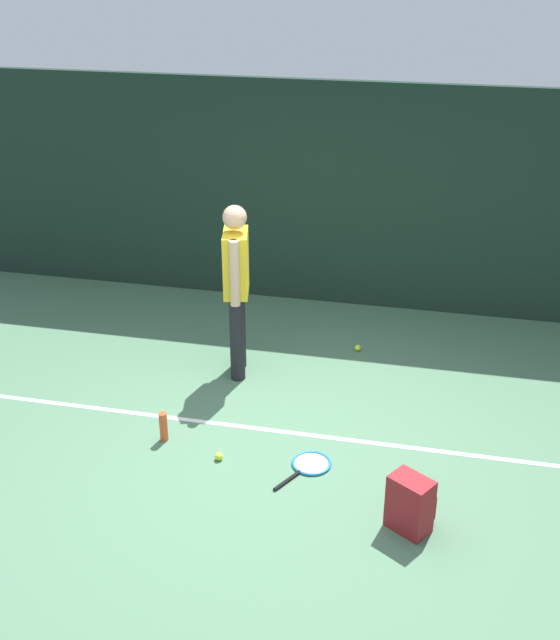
# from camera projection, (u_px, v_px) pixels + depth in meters

# --- Properties ---
(ground_plane) EXTENTS (12.00, 12.00, 0.00)m
(ground_plane) POSITION_uv_depth(u_px,v_px,m) (270.00, 448.00, 6.55)
(ground_plane) COLOR #4C7556
(back_fence) EXTENTS (10.00, 0.10, 2.50)m
(back_fence) POSITION_uv_depth(u_px,v_px,m) (330.00, 197.00, 8.62)
(back_fence) COLOR #192D23
(back_fence) RESTS_ON ground
(court_line) EXTENTS (9.00, 0.05, 0.00)m
(court_line) POSITION_uv_depth(u_px,v_px,m) (276.00, 431.00, 6.77)
(court_line) COLOR white
(court_line) RESTS_ON ground
(tennis_player) EXTENTS (0.30, 0.52, 1.70)m
(tennis_player) POSITION_uv_depth(u_px,v_px,m) (236.00, 281.00, 7.25)
(tennis_player) COLOR black
(tennis_player) RESTS_ON ground
(tennis_racket) EXTENTS (0.45, 0.62, 0.03)m
(tennis_racket) POSITION_uv_depth(u_px,v_px,m) (309.00, 465.00, 6.32)
(tennis_racket) COLOR black
(tennis_racket) RESTS_ON ground
(backpack) EXTENTS (0.37, 0.38, 0.44)m
(backpack) POSITION_uv_depth(u_px,v_px,m) (411.00, 504.00, 5.59)
(backpack) COLOR maroon
(backpack) RESTS_ON ground
(tennis_ball_near_player) EXTENTS (0.07, 0.07, 0.07)m
(tennis_ball_near_player) POSITION_uv_depth(u_px,v_px,m) (358.00, 348.00, 8.05)
(tennis_ball_near_player) COLOR #CCE033
(tennis_ball_near_player) RESTS_ON ground
(tennis_ball_by_fence) EXTENTS (0.07, 0.07, 0.07)m
(tennis_ball_by_fence) POSITION_uv_depth(u_px,v_px,m) (219.00, 456.00, 6.39)
(tennis_ball_by_fence) COLOR #CCE033
(tennis_ball_by_fence) RESTS_ON ground
(water_bottle) EXTENTS (0.07, 0.07, 0.26)m
(water_bottle) POSITION_uv_depth(u_px,v_px,m) (163.00, 427.00, 6.60)
(water_bottle) COLOR #D84C26
(water_bottle) RESTS_ON ground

